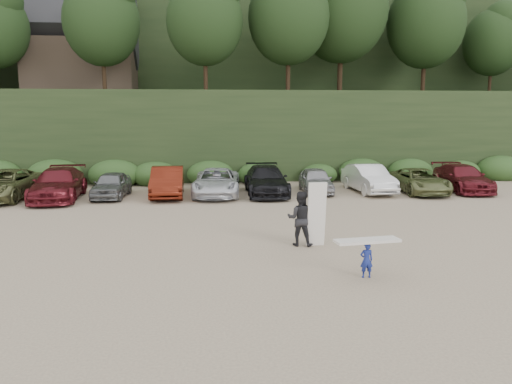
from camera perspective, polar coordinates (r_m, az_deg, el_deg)
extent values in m
plane|color=tan|center=(18.33, 3.21, -5.48)|extent=(120.00, 120.00, 0.00)
cube|color=black|center=(39.63, -2.00, 6.85)|extent=(80.00, 14.00, 6.00)
cube|color=black|center=(57.66, -3.39, 12.57)|extent=(90.00, 30.00, 16.00)
ellipsoid|color=black|center=(40.10, -2.07, 18.35)|extent=(66.00, 12.00, 10.00)
cube|color=#2B491E|center=(32.33, -1.96, 2.04)|extent=(46.20, 2.00, 1.20)
cube|color=brown|center=(42.59, -19.03, 13.27)|extent=(8.00, 6.00, 4.00)
imported|color=#62663B|center=(29.56, -26.85, 0.74)|extent=(3.07, 5.90, 1.59)
imported|color=maroon|center=(28.41, -21.64, 0.84)|extent=(2.62, 5.79, 1.65)
imported|color=slate|center=(28.15, -16.19, 0.80)|extent=(1.88, 4.19, 1.40)
imported|color=#5E1B0E|center=(27.84, -10.09, 1.17)|extent=(1.81, 4.95, 1.62)
imported|color=silver|center=(27.75, -4.54, 1.12)|extent=(2.90, 5.56, 1.49)
imported|color=black|center=(28.02, 1.16, 1.34)|extent=(2.35, 5.56, 1.60)
imported|color=#99999D|center=(28.91, 6.84, 1.35)|extent=(2.00, 4.31, 1.43)
imported|color=white|center=(29.52, 12.73, 1.51)|extent=(2.00, 4.93, 1.59)
imported|color=olive|center=(30.06, 18.16, 1.21)|extent=(2.40, 5.02, 1.38)
imported|color=maroon|center=(31.69, 22.51, 1.48)|extent=(2.50, 5.38, 1.52)
imported|color=navy|center=(14.50, 12.51, -7.61)|extent=(0.38, 0.25, 1.01)
cube|color=silver|center=(14.35, 12.59, -5.44)|extent=(1.90, 0.73, 0.07)
imported|color=black|center=(17.43, 5.08, -3.04)|extent=(1.11, 0.97, 1.92)
cube|color=silver|center=(17.34, 6.93, -2.55)|extent=(0.65, 0.35, 2.26)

